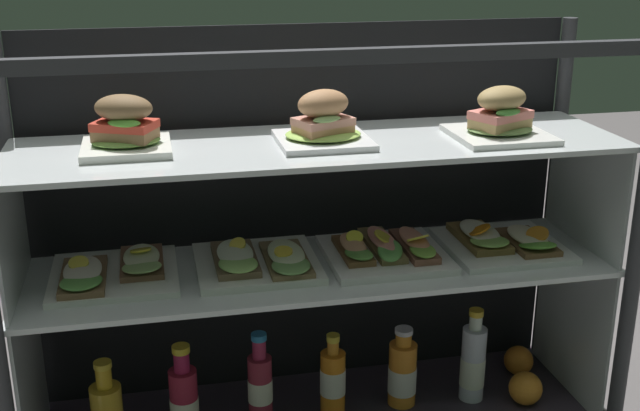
{
  "coord_description": "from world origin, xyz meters",
  "views": [
    {
      "loc": [
        -0.35,
        -1.6,
        1.12
      ],
      "look_at": [
        0.0,
        0.0,
        0.56
      ],
      "focal_mm": 45.19,
      "sensor_mm": 36.0,
      "label": 1
    }
  ],
  "objects_px": {
    "open_sandwich_tray_mid_left": "(386,250)",
    "plated_roll_sandwich_near_left_corner": "(323,124)",
    "open_sandwich_tray_far_left": "(502,241)",
    "open_sandwich_tray_near_right_corner": "(113,271)",
    "orange_fruit_beside_bottles": "(519,360)",
    "juice_bottle_front_right_end": "(260,386)",
    "juice_bottle_front_middle": "(402,373)",
    "juice_bottle_front_left_end": "(333,380)",
    "plated_roll_sandwich_center": "(125,130)",
    "orange_fruit_near_left_post": "(526,388)",
    "plated_roll_sandwich_mid_right": "(500,119)",
    "open_sandwich_tray_center": "(259,261)",
    "juice_bottle_near_post": "(473,363)",
    "juice_bottle_tucked_behind": "(184,401)"
  },
  "relations": [
    {
      "from": "open_sandwich_tray_mid_left",
      "to": "plated_roll_sandwich_near_left_corner",
      "type": "bearing_deg",
      "value": -174.03
    },
    {
      "from": "open_sandwich_tray_far_left",
      "to": "open_sandwich_tray_near_right_corner",
      "type": "bearing_deg",
      "value": 178.85
    },
    {
      "from": "open_sandwich_tray_near_right_corner",
      "to": "orange_fruit_beside_bottles",
      "type": "xyz_separation_m",
      "value": [
        0.99,
        0.06,
        -0.37
      ]
    },
    {
      "from": "open_sandwich_tray_near_right_corner",
      "to": "juice_bottle_front_right_end",
      "type": "height_order",
      "value": "open_sandwich_tray_near_right_corner"
    },
    {
      "from": "juice_bottle_front_middle",
      "to": "orange_fruit_beside_bottles",
      "type": "distance_m",
      "value": 0.35
    },
    {
      "from": "juice_bottle_front_left_end",
      "to": "juice_bottle_front_middle",
      "type": "xyz_separation_m",
      "value": [
        0.17,
        0.0,
        -0.0
      ]
    },
    {
      "from": "plated_roll_sandwich_center",
      "to": "orange_fruit_near_left_post",
      "type": "distance_m",
      "value": 1.12
    },
    {
      "from": "plated_roll_sandwich_mid_right",
      "to": "juice_bottle_front_middle",
      "type": "height_order",
      "value": "plated_roll_sandwich_mid_right"
    },
    {
      "from": "plated_roll_sandwich_near_left_corner",
      "to": "open_sandwich_tray_center",
      "type": "bearing_deg",
      "value": 173.25
    },
    {
      "from": "open_sandwich_tray_far_left",
      "to": "juice_bottle_front_left_end",
      "type": "relative_size",
      "value": 1.29
    },
    {
      "from": "open_sandwich_tray_mid_left",
      "to": "juice_bottle_near_post",
      "type": "height_order",
      "value": "open_sandwich_tray_mid_left"
    },
    {
      "from": "open_sandwich_tray_center",
      "to": "juice_bottle_front_middle",
      "type": "height_order",
      "value": "open_sandwich_tray_center"
    },
    {
      "from": "plated_roll_sandwich_mid_right",
      "to": "juice_bottle_front_right_end",
      "type": "bearing_deg",
      "value": 174.32
    },
    {
      "from": "open_sandwich_tray_near_right_corner",
      "to": "juice_bottle_near_post",
      "type": "height_order",
      "value": "open_sandwich_tray_near_right_corner"
    },
    {
      "from": "open_sandwich_tray_near_right_corner",
      "to": "plated_roll_sandwich_near_left_corner",
      "type": "bearing_deg",
      "value": -3.66
    },
    {
      "from": "juice_bottle_front_left_end",
      "to": "orange_fruit_near_left_post",
      "type": "xyz_separation_m",
      "value": [
        0.46,
        -0.06,
        -0.04
      ]
    },
    {
      "from": "plated_roll_sandwich_center",
      "to": "juice_bottle_front_right_end",
      "type": "distance_m",
      "value": 0.67
    },
    {
      "from": "open_sandwich_tray_near_right_corner",
      "to": "orange_fruit_beside_bottles",
      "type": "distance_m",
      "value": 1.05
    },
    {
      "from": "plated_roll_sandwich_center",
      "to": "plated_roll_sandwich_mid_right",
      "type": "bearing_deg",
      "value": -3.96
    },
    {
      "from": "open_sandwich_tray_far_left",
      "to": "juice_bottle_front_right_end",
      "type": "distance_m",
      "value": 0.65
    },
    {
      "from": "open_sandwich_tray_center",
      "to": "juice_bottle_tucked_behind",
      "type": "xyz_separation_m",
      "value": [
        -0.18,
        -0.01,
        -0.32
      ]
    },
    {
      "from": "open_sandwich_tray_mid_left",
      "to": "juice_bottle_tucked_behind",
      "type": "bearing_deg",
      "value": -178.76
    },
    {
      "from": "open_sandwich_tray_far_left",
      "to": "orange_fruit_beside_bottles",
      "type": "height_order",
      "value": "open_sandwich_tray_far_left"
    },
    {
      "from": "orange_fruit_near_left_post",
      "to": "plated_roll_sandwich_center",
      "type": "bearing_deg",
      "value": 175.95
    },
    {
      "from": "plated_roll_sandwich_mid_right",
      "to": "orange_fruit_near_left_post",
      "type": "height_order",
      "value": "plated_roll_sandwich_mid_right"
    },
    {
      "from": "plated_roll_sandwich_mid_right",
      "to": "orange_fruit_near_left_post",
      "type": "xyz_separation_m",
      "value": [
        0.11,
        -0.01,
        -0.67
      ]
    },
    {
      "from": "plated_roll_sandwich_mid_right",
      "to": "juice_bottle_near_post",
      "type": "height_order",
      "value": "plated_roll_sandwich_mid_right"
    },
    {
      "from": "open_sandwich_tray_center",
      "to": "juice_bottle_front_middle",
      "type": "xyz_separation_m",
      "value": [
        0.34,
        0.01,
        -0.33
      ]
    },
    {
      "from": "plated_roll_sandwich_mid_right",
      "to": "open_sandwich_tray_far_left",
      "type": "height_order",
      "value": "plated_roll_sandwich_mid_right"
    },
    {
      "from": "plated_roll_sandwich_center",
      "to": "open_sandwich_tray_center",
      "type": "distance_m",
      "value": 0.4
    },
    {
      "from": "juice_bottle_tucked_behind",
      "to": "juice_bottle_front_right_end",
      "type": "distance_m",
      "value": 0.18
    },
    {
      "from": "juice_bottle_front_middle",
      "to": "orange_fruit_beside_bottles",
      "type": "height_order",
      "value": "juice_bottle_front_middle"
    },
    {
      "from": "orange_fruit_near_left_post",
      "to": "plated_roll_sandwich_mid_right",
      "type": "bearing_deg",
      "value": 175.3
    },
    {
      "from": "open_sandwich_tray_center",
      "to": "juice_bottle_near_post",
      "type": "height_order",
      "value": "open_sandwich_tray_center"
    },
    {
      "from": "plated_roll_sandwich_center",
      "to": "juice_bottle_front_middle",
      "type": "relative_size",
      "value": 0.88
    },
    {
      "from": "plated_roll_sandwich_center",
      "to": "orange_fruit_near_left_post",
      "type": "height_order",
      "value": "plated_roll_sandwich_center"
    },
    {
      "from": "orange_fruit_beside_bottles",
      "to": "plated_roll_sandwich_center",
      "type": "bearing_deg",
      "value": -175.86
    },
    {
      "from": "plated_roll_sandwich_mid_right",
      "to": "open_sandwich_tray_near_right_corner",
      "type": "height_order",
      "value": "plated_roll_sandwich_mid_right"
    },
    {
      "from": "plated_roll_sandwich_mid_right",
      "to": "open_sandwich_tray_center",
      "type": "relative_size",
      "value": 0.74
    },
    {
      "from": "plated_roll_sandwich_near_left_corner",
      "to": "open_sandwich_tray_mid_left",
      "type": "distance_m",
      "value": 0.33
    },
    {
      "from": "juice_bottle_front_middle",
      "to": "orange_fruit_beside_bottles",
      "type": "bearing_deg",
      "value": 11.08
    },
    {
      "from": "juice_bottle_front_right_end",
      "to": "orange_fruit_beside_bottles",
      "type": "bearing_deg",
      "value": 5.86
    },
    {
      "from": "open_sandwich_tray_center",
      "to": "juice_bottle_front_left_end",
      "type": "relative_size",
      "value": 1.31
    },
    {
      "from": "juice_bottle_near_post",
      "to": "open_sandwich_tray_far_left",
      "type": "bearing_deg",
      "value": 2.28
    },
    {
      "from": "juice_bottle_front_right_end",
      "to": "juice_bottle_front_middle",
      "type": "distance_m",
      "value": 0.34
    },
    {
      "from": "plated_roll_sandwich_near_left_corner",
      "to": "juice_bottle_front_left_end",
      "type": "height_order",
      "value": "plated_roll_sandwich_near_left_corner"
    },
    {
      "from": "open_sandwich_tray_center",
      "to": "orange_fruit_near_left_post",
      "type": "relative_size",
      "value": 3.32
    },
    {
      "from": "open_sandwich_tray_far_left",
      "to": "plated_roll_sandwich_mid_right",
      "type": "bearing_deg",
      "value": -137.54
    },
    {
      "from": "orange_fruit_beside_bottles",
      "to": "plated_roll_sandwich_mid_right",
      "type": "bearing_deg",
      "value": -142.27
    },
    {
      "from": "open_sandwich_tray_mid_left",
      "to": "juice_bottle_front_right_end",
      "type": "bearing_deg",
      "value": 179.37
    }
  ]
}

